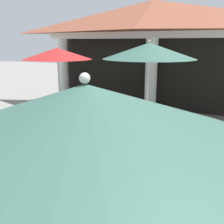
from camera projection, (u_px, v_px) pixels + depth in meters
background_pavilion at (154, 26)px, 10.05m from camera, size 9.66×3.20×4.45m
lawn_strip at (140, 121)px, 9.75m from camera, size 11.46×1.67×0.01m
patio_umbrella_near_foreground at (86, 122)px, 1.42m from camera, size 2.32×2.32×2.73m
patio_table_mid_left at (60, 111)px, 8.83m from camera, size 1.09×1.09×0.71m
patio_umbrella_mid_left at (57, 55)px, 8.33m from camera, size 2.25×2.25×2.78m
patio_chair_mid_left_south at (39, 124)px, 8.11m from camera, size 0.63×0.66×0.92m
patio_chair_mid_left_west at (42, 113)px, 9.38m from camera, size 0.65×0.68×0.91m
patio_chair_mid_left_east at (82, 122)px, 8.38m from camera, size 0.58×0.65×0.86m
patio_chair_mid_left_north at (79, 111)px, 9.65m from camera, size 0.70×0.59×0.83m
patio_table_mid_right at (146, 125)px, 7.32m from camera, size 1.19×1.19×0.72m
patio_umbrella_mid_right at (149, 52)px, 6.79m from camera, size 2.48×2.48×2.94m
patio_chair_mid_right_north at (149, 122)px, 8.35m from camera, size 0.71×0.60×0.81m
patio_chair_mid_right_south at (142, 146)px, 6.40m from camera, size 0.65×0.62×0.88m
patio_chair_mid_right_east at (184, 135)px, 7.15m from camera, size 0.65×0.65×0.86m
patio_chair_mid_right_west at (111, 129)px, 7.61m from camera, size 0.59×0.66×0.90m
terracotta_urn at (76, 118)px, 9.47m from camera, size 0.31×0.31×0.47m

